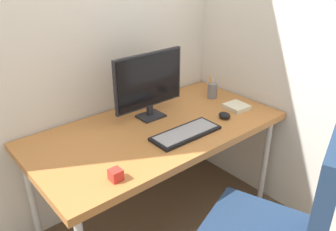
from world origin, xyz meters
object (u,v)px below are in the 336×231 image
object	(u,v)px
desk_clamp_accessory	(116,175)
pen_holder	(212,90)
office_chair	(282,228)
monitor	(149,82)
mouse	(224,115)
keyboard	(186,133)
notebook	(237,107)

from	to	relation	value
desk_clamp_accessory	pen_holder	bearing A→B (deg)	20.15
office_chair	monitor	xyz separation A→B (m)	(0.03, 1.02, 0.42)
monitor	mouse	world-z (taller)	monitor
keyboard	mouse	world-z (taller)	mouse
desk_clamp_accessory	notebook	bearing A→B (deg)	8.23
office_chair	pen_holder	bearing A→B (deg)	60.11
office_chair	notebook	xyz separation A→B (m)	(0.55, 0.74, 0.20)
office_chair	mouse	xyz separation A→B (m)	(0.37, 0.69, 0.21)
office_chair	monitor	size ratio (longest dim) A/B	2.12
monitor	keyboard	distance (m)	0.40
monitor	keyboard	bearing A→B (deg)	-88.41
monitor	notebook	world-z (taller)	monitor
keyboard	desk_clamp_accessory	world-z (taller)	desk_clamp_accessory
mouse	pen_holder	bearing A→B (deg)	57.59
monitor	pen_holder	world-z (taller)	monitor
mouse	desk_clamp_accessory	distance (m)	0.89
pen_holder	notebook	xyz separation A→B (m)	(-0.01, -0.24, -0.04)
monitor	pen_holder	size ratio (longest dim) A/B	2.90
monitor	desk_clamp_accessory	bearing A→B (deg)	-140.85
pen_holder	desk_clamp_accessory	bearing A→B (deg)	-159.85
office_chair	mouse	size ratio (longest dim) A/B	12.89
pen_holder	desk_clamp_accessory	distance (m)	1.14
monitor	desk_clamp_accessory	distance (m)	0.72
monitor	notebook	distance (m)	0.63
notebook	desk_clamp_accessory	world-z (taller)	desk_clamp_accessory
office_chair	notebook	world-z (taller)	office_chair
notebook	keyboard	bearing A→B (deg)	-170.45
pen_holder	notebook	bearing A→B (deg)	-93.13
mouse	notebook	xyz separation A→B (m)	(0.18, 0.05, -0.01)
office_chair	keyboard	world-z (taller)	office_chair
notebook	desk_clamp_accessory	bearing A→B (deg)	-167.28
office_chair	desk_clamp_accessory	size ratio (longest dim) A/B	18.50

